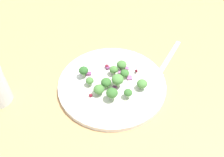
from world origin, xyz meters
TOP-DOWN VIEW (x-y plane):
  - ground_plane at (0.00, 0.00)cm, footprint 180.00×180.00cm
  - plate at (2.00, -2.77)cm, footprint 26.27×26.27cm
  - dressing_pool at (2.00, -2.77)cm, footprint 15.24×15.24cm
  - broccoli_floret_0 at (-2.63, -3.56)cm, footprint 2.52×2.52cm
  - broccoli_floret_1 at (1.76, -8.66)cm, footprint 1.96×1.96cm
  - broccoli_floret_2 at (5.51, -3.41)cm, footprint 2.17×2.17cm
  - broccoli_floret_3 at (-1.93, 3.32)cm, footprint 2.34×2.34cm
  - broccoli_floret_4 at (6.83, -0.82)cm, footprint 2.53×2.53cm
  - broccoli_floret_5 at (2.20, -4.54)cm, footprint 2.87×2.87cm
  - broccoli_floret_6 at (-0.36, -2.99)cm, footprint 2.48×2.48cm
  - broccoli_floret_7 at (-1.37, -6.73)cm, footprint 2.66×2.66cm
  - broccoli_floret_8 at (-2.59, -0.12)cm, footprint 1.94×1.94cm
  - broccoli_floret_9 at (4.11, -0.90)cm, footprint 2.12×2.12cm
  - broccoli_floret_10 at (6.13, -8.76)cm, footprint 2.49×2.49cm
  - cranberry_0 at (4.23, 1.91)cm, footprint 0.92×0.92cm
  - cranberry_1 at (-4.62, -2.96)cm, footprint 0.87×0.87cm
  - cranberry_2 at (8.70, -4.25)cm, footprint 0.76×0.76cm
  - cranberry_3 at (3.59, -2.30)cm, footprint 0.86×0.86cm
  - onion_bit_0 at (4.22, 1.68)cm, footprint 1.02×1.44cm
  - onion_bit_1 at (0.90, -4.87)cm, footprint 1.69×1.58cm
  - onion_bit_2 at (-0.86, 2.94)cm, footprint 1.55×1.49cm
  - onion_bit_3 at (5.64, -2.02)cm, footprint 1.81×1.83cm
  - onion_bit_4 at (7.63, -1.72)cm, footprint 1.62×1.63cm
  - onion_bit_5 at (6.08, -4.59)cm, footprint 1.83×1.85cm
  - fork at (18.37, -5.88)cm, footprint 18.09×8.07cm

SIDE VIEW (x-z plane):
  - ground_plane at x=0.00cm, z-range -2.00..0.00cm
  - fork at x=18.37cm, z-range 0.00..0.50cm
  - plate at x=2.00cm, z-range 0.01..1.71cm
  - dressing_pool at x=2.00cm, z-range 1.20..1.40cm
  - onion_bit_5 at x=6.08cm, z-range 1.52..1.84cm
  - onion_bit_1 at x=0.90cm, z-range 1.42..1.98cm
  - cranberry_1 at x=-4.62cm, z-range 1.31..2.17cm
  - onion_bit_4 at x=7.63cm, z-range 1.51..2.02cm
  - onion_bit_3 at x=5.64cm, z-range 1.51..2.04cm
  - onion_bit_2 at x=-0.86cm, z-range 1.52..2.07cm
  - cranberry_3 at x=3.59cm, z-range 1.37..2.23cm
  - onion_bit_0 at x=4.22cm, z-range 1.64..2.13cm
  - cranberry_0 at x=4.23cm, z-range 1.55..2.46cm
  - cranberry_2 at x=8.70cm, z-range 1.73..2.49cm
  - broccoli_floret_2 at x=5.51cm, z-range 1.57..3.77cm
  - broccoli_floret_8 at x=-2.59cm, z-range 1.83..3.79cm
  - broccoli_floret_4 at x=6.83cm, z-range 1.55..4.12cm
  - broccoli_floret_0 at x=-2.63cm, z-range 1.59..4.14cm
  - broccoli_floret_6 at x=-0.36cm, z-range 1.63..4.13cm
  - broccoli_floret_10 at x=6.13cm, z-range 1.62..4.14cm
  - broccoli_floret_9 at x=4.11cm, z-range 1.83..3.98cm
  - broccoli_floret_1 at x=1.76cm, z-range 1.96..3.95cm
  - broccoli_floret_3 at x=-1.93cm, z-range 2.09..4.46cm
  - broccoli_floret_7 at x=-1.37cm, z-range 2.13..4.82cm
  - broccoli_floret_5 at x=2.20cm, z-range 2.17..5.08cm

